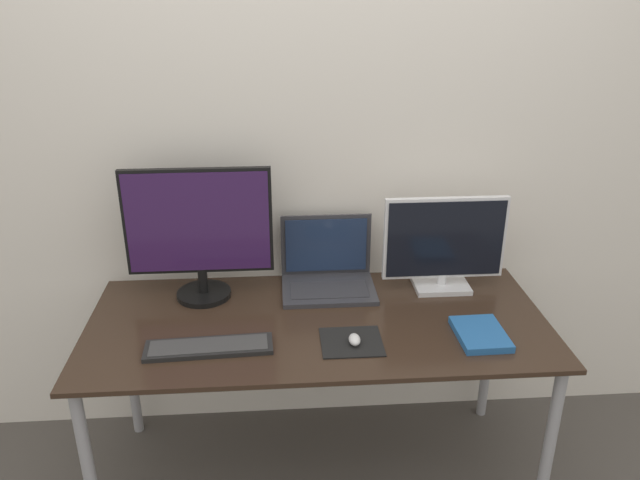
# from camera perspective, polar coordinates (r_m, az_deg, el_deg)

# --- Properties ---
(wall_back) EXTENTS (7.00, 0.05, 2.50)m
(wall_back) POSITION_cam_1_polar(r_m,az_deg,el_deg) (2.46, -0.94, 8.77)
(wall_back) COLOR silver
(wall_back) RESTS_ON ground_plane
(desk) EXTENTS (1.65, 0.74, 0.71)m
(desk) POSITION_cam_1_polar(r_m,az_deg,el_deg) (2.30, -0.20, -8.90)
(desk) COLOR #332319
(desk) RESTS_ON ground_plane
(monitor_left) EXTENTS (0.55, 0.21, 0.51)m
(monitor_left) POSITION_cam_1_polar(r_m,az_deg,el_deg) (2.35, -11.01, 0.81)
(monitor_left) COLOR black
(monitor_left) RESTS_ON desk
(monitor_right) EXTENTS (0.47, 0.15, 0.38)m
(monitor_right) POSITION_cam_1_polar(r_m,az_deg,el_deg) (2.45, 11.31, -0.40)
(monitor_right) COLOR silver
(monitor_right) RESTS_ON desk
(laptop) EXTENTS (0.36, 0.27, 0.27)m
(laptop) POSITION_cam_1_polar(r_m,az_deg,el_deg) (2.47, 0.69, -2.83)
(laptop) COLOR #333338
(laptop) RESTS_ON desk
(keyboard) EXTENTS (0.43, 0.14, 0.02)m
(keyboard) POSITION_cam_1_polar(r_m,az_deg,el_deg) (2.13, -10.13, -9.62)
(keyboard) COLOR black
(keyboard) RESTS_ON desk
(mousepad) EXTENTS (0.21, 0.19, 0.00)m
(mousepad) POSITION_cam_1_polar(r_m,az_deg,el_deg) (2.14, 2.89, -9.28)
(mousepad) COLOR black
(mousepad) RESTS_ON desk
(mouse) EXTENTS (0.04, 0.06, 0.03)m
(mouse) POSITION_cam_1_polar(r_m,az_deg,el_deg) (2.12, 3.18, -9.08)
(mouse) COLOR silver
(mouse) RESTS_ON mousepad
(book) EXTENTS (0.17, 0.22, 0.02)m
(book) POSITION_cam_1_polar(r_m,az_deg,el_deg) (2.23, 14.46, -8.32)
(book) COLOR #235B9E
(book) RESTS_ON desk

